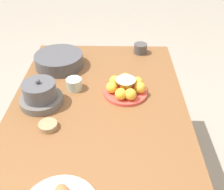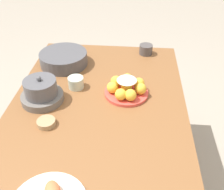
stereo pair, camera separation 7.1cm
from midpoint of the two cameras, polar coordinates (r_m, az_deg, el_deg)
name	(u,v)px [view 1 (the left image)]	position (r m, az deg, el deg)	size (l,w,h in m)	color
dining_table	(98,123)	(1.34, -4.58, -6.17)	(1.39, 0.88, 0.70)	brown
cake_plate	(126,88)	(1.37, 1.51, 1.60)	(0.23, 0.23, 0.10)	#E04C42
serving_bowl	(59,60)	(1.64, -12.69, 7.45)	(0.29, 0.29, 0.08)	#4C4C51
sauce_bowl	(48,125)	(1.22, -15.38, -6.44)	(0.08, 0.08, 0.03)	tan
cup_near	(140,48)	(1.77, 5.04, 10.04)	(0.09, 0.09, 0.06)	#4C4747
cup_far	(74,84)	(1.42, -9.66, 2.35)	(0.08, 0.08, 0.06)	beige
warming_pot	(40,95)	(1.35, -16.79, 0.02)	(0.21, 0.21, 0.15)	#66605B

